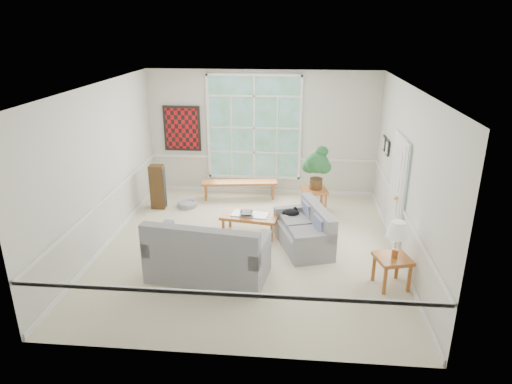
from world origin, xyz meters
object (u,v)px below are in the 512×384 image
(loveseat_front, at_px, (208,248))
(end_table, at_px, (314,200))
(coffee_table, at_px, (250,224))
(side_table, at_px, (391,271))
(loveseat_right, at_px, (303,227))

(loveseat_front, height_order, end_table, loveseat_front)
(coffee_table, bearing_deg, side_table, -26.65)
(loveseat_right, height_order, coffee_table, loveseat_right)
(coffee_table, bearing_deg, loveseat_right, -15.60)
(side_table, bearing_deg, coffee_table, 144.73)
(end_table, distance_m, side_table, 3.24)
(loveseat_right, xyz_separation_m, side_table, (1.41, -1.26, -0.14))
(loveseat_front, distance_m, end_table, 3.50)
(loveseat_front, bearing_deg, coffee_table, 80.88)
(loveseat_front, height_order, coffee_table, loveseat_front)
(loveseat_right, height_order, side_table, loveseat_right)
(loveseat_right, bearing_deg, end_table, 63.80)
(loveseat_front, distance_m, coffee_table, 1.79)
(loveseat_right, height_order, loveseat_front, loveseat_front)
(loveseat_front, xyz_separation_m, coffee_table, (0.52, 1.68, -0.31))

